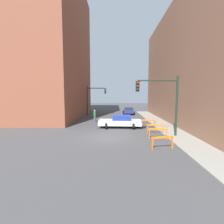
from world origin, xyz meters
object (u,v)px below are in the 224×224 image
traffic_light_far (93,96)px  barrier_front (162,140)px  police_car (120,121)px  pedestrian_crossing (95,116)px  barrier_corner (148,122)px  barrier_back (155,128)px  traffic_light_near (163,97)px  barrier_mid (158,132)px  parked_car_near (129,111)px

traffic_light_far → barrier_front: size_ratio=3.30×
traffic_light_far → police_car: size_ratio=1.09×
pedestrian_crossing → barrier_front: bearing=-62.8°
barrier_corner → barrier_back: bearing=-88.8°
traffic_light_near → police_car: (-3.58, 4.14, -2.81)m
traffic_light_near → barrier_mid: size_ratio=3.27×
traffic_light_near → barrier_mid: bearing=-125.8°
traffic_light_near → pedestrian_crossing: bearing=130.8°
barrier_back → barrier_corner: 3.23m
parked_car_near → barrier_back: parked_car_near is taller
pedestrian_crossing → traffic_light_near: bearing=-49.5°
traffic_light_near → traffic_light_far: traffic_light_near is taller
traffic_light_near → barrier_corner: traffic_light_near is taller
traffic_light_far → barrier_mid: bearing=-65.3°
traffic_light_near → parked_car_near: 18.03m
barrier_front → barrier_corner: 7.89m
pedestrian_crossing → barrier_mid: pedestrian_crossing is taller
police_car → barrier_mid: (3.03, -4.91, -0.11)m
parked_car_near → barrier_mid: bearing=-84.3°
traffic_light_near → barrier_back: bearing=107.4°
barrier_back → barrier_corner: bearing=91.2°
pedestrian_crossing → barrier_back: (6.58, -6.92, -0.24)m
pedestrian_crossing → barrier_back: pedestrian_crossing is taller
police_car → barrier_corner: police_car is taller
parked_car_near → barrier_corner: parked_car_near is taller
barrier_mid → barrier_corner: (0.13, 5.11, 0.00)m
police_car → barrier_back: 4.43m
traffic_light_near → barrier_corner: 5.25m
traffic_light_near → barrier_mid: traffic_light_near is taller
traffic_light_far → pedestrian_crossing: size_ratio=3.13×
barrier_front → parked_car_near: bearing=91.9°
traffic_light_near → parked_car_near: traffic_light_near is taller
barrier_mid → traffic_light_far: bearing=114.7°
parked_car_near → traffic_light_near: bearing=-82.3°
parked_car_near → pedestrian_crossing: (-5.29, -9.69, 0.19)m
parked_car_near → police_car: bearing=-95.8°
traffic_light_near → police_car: bearing=130.9°
parked_car_near → barrier_mid: size_ratio=2.74×
barrier_front → barrier_corner: (0.51, 7.88, 0.00)m
police_car → parked_car_near: (1.94, 13.58, -0.05)m
parked_car_near → barrier_back: size_ratio=2.74×
police_car → barrier_front: police_car is taller
traffic_light_far → barrier_front: 20.50m
traffic_light_far → pedestrian_crossing: traffic_light_far is taller
traffic_light_far → pedestrian_crossing: (1.10, -7.46, -2.54)m
barrier_mid → barrier_back: (0.20, 1.88, 0.00)m
barrier_back → police_car: bearing=136.9°
barrier_mid → barrier_front: bearing=-97.7°
traffic_light_near → barrier_front: traffic_light_near is taller
barrier_mid → barrier_back: 1.89m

